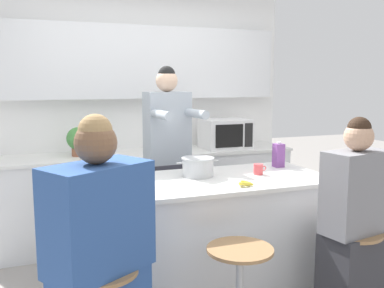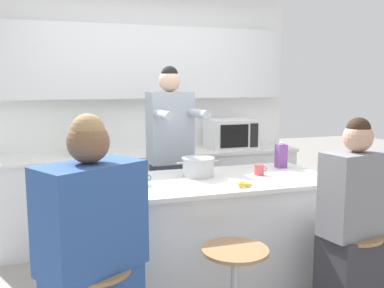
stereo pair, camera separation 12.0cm
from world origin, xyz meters
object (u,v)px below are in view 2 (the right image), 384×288
Objects in this scene: person_wrapped_blanket at (93,266)px; banana_bunch at (243,184)px; person_cooking at (171,167)px; juice_carton at (281,156)px; potted_plant at (83,139)px; coffee_cup_far at (141,179)px; microwave at (231,134)px; kitchen_island at (196,241)px; fruit_bowl at (92,187)px; cooking_pot at (198,167)px; person_seated_near at (352,241)px; bar_stool_rightmost at (348,278)px; coffee_cup_near at (259,170)px.

person_wrapped_blanket reaches higher than banana_bunch.
person_cooking is 1.19× the size of person_wrapped_blanket.
juice_carton is 1.92m from potted_plant.
coffee_cup_far is at bearing -169.36° from juice_carton.
microwave is at bearing 47.80° from coffee_cup_far.
juice_carton is at bearing 14.51° from kitchen_island.
microwave reaches higher than kitchen_island.
microwave is at bearing 43.04° from fruit_bowl.
person_cooking is at bearing 94.15° from cooking_pot.
coffee_cup_far is at bearing -122.62° from person_cooking.
banana_bunch is (0.24, -0.29, 0.48)m from kitchen_island.
cooking_pot is at bearing -89.51° from person_cooking.
person_wrapped_blanket is (-0.81, -1.45, -0.19)m from person_cooking.
person_seated_near is (0.78, -1.45, -0.24)m from person_cooking.
cooking_pot is (0.85, 0.83, 0.30)m from person_wrapped_blanket.
bar_stool_rightmost is at bearing -47.67° from cooking_pot.
kitchen_island is 14.96× the size of banana_bunch.
coffee_cup_near is at bearing 1.68° from coffee_cup_far.
juice_carton is (0.02, 0.93, 0.38)m from person_seated_near.
coffee_cup_near is at bearing 100.22° from person_seated_near.
microwave reaches higher than fruit_bowl.
coffee_cup_far is 0.85× the size of banana_bunch.
coffee_cup_near and coffee_cup_far have the same top height.
bar_stool_rightmost is 0.46× the size of person_wrapped_blanket.
microwave is (0.08, 2.08, 0.69)m from bar_stool_rightmost.
banana_bunch is at bearing -65.55° from cooking_pot.
potted_plant reaches higher than fruit_bowl.
coffee_cup_near reaches higher than fruit_bowl.
person_cooking is at bearing 30.95° from person_wrapped_blanket.
person_seated_near reaches higher than bar_stool_rightmost.
bar_stool_rightmost is 0.26m from person_seated_near.
coffee_cup_far is at bearing -164.49° from cooking_pot.
juice_carton is at bearing 10.64° from coffee_cup_far.
banana_bunch is at bearing 131.31° from person_seated_near.
person_cooking reaches higher than person_seated_near.
person_wrapped_blanket is at bearing -137.75° from kitchen_island.
cooking_pot is 0.47m from coffee_cup_far.
potted_plant is at bearing 178.73° from microwave.
bar_stool_rightmost is at bearing -92.18° from microwave.
coffee_cup_far is at bearing 156.75° from banana_bunch.
microwave is at bearing 75.30° from coffee_cup_near.
person_wrapped_blanket is 2.72m from microwave.
microwave is (1.61, 1.50, 0.11)m from fruit_bowl.
person_cooking is (-0.78, 1.42, 0.50)m from bar_stool_rightmost.
bar_stool_rightmost is 1.49m from coffee_cup_far.
microwave reaches higher than bar_stool_rightmost.
coffee_cup_near is at bearing 1.06° from kitchen_island.
banana_bunch is 0.63× the size of juice_carton.
person_seated_near is at bearing -69.35° from coffee_cup_near.
person_seated_near is 12.60× the size of coffee_cup_far.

